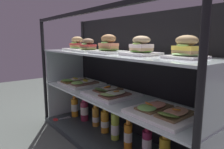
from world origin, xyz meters
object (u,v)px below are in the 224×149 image
at_px(juice_bottle_front_fourth, 84,110).
at_px(kitchen_scissors, 58,119).
at_px(plated_roll_sandwich_mid_left, 186,49).
at_px(juice_bottle_front_right_end, 105,121).
at_px(plated_roll_sandwich_near_left_corner, 88,46).
at_px(open_sandwich_tray_right_of_center, 80,82).
at_px(plated_roll_sandwich_far_left, 141,48).
at_px(open_sandwich_tray_near_right_corner, 164,112).
at_px(open_sandwich_tray_far_left, 111,93).
at_px(juice_bottle_front_left_end, 96,116).
at_px(plated_roll_sandwich_near_right_corner, 108,47).
at_px(juice_bottle_front_middle, 128,136).
at_px(juice_bottle_back_left, 147,143).
at_px(plated_roll_sandwich_left_of_center, 77,45).
at_px(juice_bottle_back_center, 115,126).
at_px(juice_bottle_front_second, 75,107).

relative_size(juice_bottle_front_fourth, kitchen_scissors, 1.28).
distance_m(plated_roll_sandwich_mid_left, juice_bottle_front_right_end, 0.90).
xyz_separation_m(plated_roll_sandwich_near_left_corner, open_sandwich_tray_right_of_center, (-0.17, 0.02, -0.32)).
bearing_deg(plated_roll_sandwich_far_left, open_sandwich_tray_near_right_corner, -9.17).
bearing_deg(open_sandwich_tray_far_left, juice_bottle_front_left_end, 168.23).
relative_size(plated_roll_sandwich_mid_left, kitchen_scissors, 1.04).
relative_size(plated_roll_sandwich_far_left, juice_bottle_front_right_end, 0.81).
height_order(plated_roll_sandwich_near_right_corner, open_sandwich_tray_right_of_center, plated_roll_sandwich_near_right_corner).
height_order(plated_roll_sandwich_near_left_corner, plated_roll_sandwich_far_left, plated_roll_sandwich_far_left).
bearing_deg(plated_roll_sandwich_near_left_corner, open_sandwich_tray_far_left, 2.76).
bearing_deg(plated_roll_sandwich_mid_left, juice_bottle_front_fourth, 179.70).
bearing_deg(juice_bottle_front_right_end, juice_bottle_front_middle, -5.10).
relative_size(juice_bottle_front_right_end, juice_bottle_back_left, 1.11).
bearing_deg(plated_roll_sandwich_near_right_corner, juice_bottle_front_right_end, 154.04).
bearing_deg(plated_roll_sandwich_left_of_center, plated_roll_sandwich_mid_left, 0.34).
xyz_separation_m(plated_roll_sandwich_far_left, open_sandwich_tray_right_of_center, (-0.71, -0.01, -0.32)).
bearing_deg(juice_bottle_back_left, plated_roll_sandwich_far_left, -131.95).
bearing_deg(plated_roll_sandwich_far_left, juice_bottle_back_center, 175.30).
height_order(plated_roll_sandwich_left_of_center, juice_bottle_front_right_end, plated_roll_sandwich_left_of_center).
distance_m(plated_roll_sandwich_left_of_center, juice_bottle_front_middle, 0.91).
distance_m(juice_bottle_front_fourth, juice_bottle_front_left_end, 0.17).
xyz_separation_m(plated_roll_sandwich_far_left, kitchen_scissors, (-0.88, -0.16, -0.68)).
bearing_deg(juice_bottle_front_left_end, plated_roll_sandwich_near_left_corner, -79.32).
height_order(open_sandwich_tray_far_left, juice_bottle_back_left, open_sandwich_tray_far_left).
height_order(juice_bottle_front_left_end, juice_bottle_front_right_end, juice_bottle_front_right_end).
bearing_deg(plated_roll_sandwich_near_left_corner, plated_roll_sandwich_near_right_corner, -0.97).
relative_size(open_sandwich_tray_near_right_corner, kitchen_scissors, 2.02).
xyz_separation_m(plated_roll_sandwich_far_left, juice_bottle_back_left, (0.03, 0.04, -0.60)).
relative_size(plated_roll_sandwich_left_of_center, open_sandwich_tray_right_of_center, 0.60).
bearing_deg(plated_roll_sandwich_near_right_corner, plated_roll_sandwich_near_left_corner, 179.03).
bearing_deg(plated_roll_sandwich_near_left_corner, juice_bottle_back_left, 6.80).
bearing_deg(kitchen_scissors, plated_roll_sandwich_far_left, 10.46).
bearing_deg(plated_roll_sandwich_mid_left, juice_bottle_front_left_end, 178.69).
bearing_deg(plated_roll_sandwich_mid_left, juice_bottle_back_center, -179.81).
xyz_separation_m(plated_roll_sandwich_far_left, juice_bottle_front_right_end, (-0.40, 0.03, -0.59)).
bearing_deg(juice_bottle_front_left_end, juice_bottle_front_second, -173.52).
height_order(juice_bottle_front_right_end, juice_bottle_back_center, juice_bottle_back_center).
bearing_deg(open_sandwich_tray_near_right_corner, plated_roll_sandwich_left_of_center, 177.13).
bearing_deg(plated_roll_sandwich_near_right_corner, plated_roll_sandwich_far_left, 7.26).
distance_m(juice_bottle_front_left_end, juice_bottle_back_left, 0.58).
height_order(open_sandwich_tray_right_of_center, open_sandwich_tray_far_left, same).
distance_m(juice_bottle_back_left, kitchen_scissors, 0.94).
relative_size(plated_roll_sandwich_near_left_corner, plated_roll_sandwich_mid_left, 1.03).
bearing_deg(juice_bottle_front_fourth, juice_bottle_front_second, -171.60).
bearing_deg(plated_roll_sandwich_far_left, plated_roll_sandwich_near_right_corner, -172.74).
height_order(juice_bottle_front_left_end, juice_bottle_back_left, same).
height_order(open_sandwich_tray_far_left, juice_bottle_front_right_end, open_sandwich_tray_far_left).
bearing_deg(juice_bottle_front_right_end, open_sandwich_tray_right_of_center, -171.77).
distance_m(juice_bottle_front_right_end, juice_bottle_back_center, 0.14).
bearing_deg(plated_roll_sandwich_far_left, juice_bottle_back_left, 48.05).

